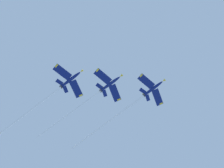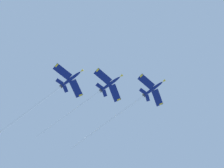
% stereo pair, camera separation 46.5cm
% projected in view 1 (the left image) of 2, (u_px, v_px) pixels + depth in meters
% --- Properties ---
extents(jet_lead, '(38.54, 47.92, 12.64)m').
position_uv_depth(jet_lead, '(129.00, 107.00, 160.54)').
color(jet_lead, navy).
extents(jet_second, '(34.18, 43.04, 12.02)m').
position_uv_depth(jet_second, '(96.00, 94.00, 156.02)').
color(jet_second, navy).
extents(jet_third, '(34.48, 41.48, 10.57)m').
position_uv_depth(jet_third, '(53.00, 93.00, 152.84)').
color(jet_third, navy).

